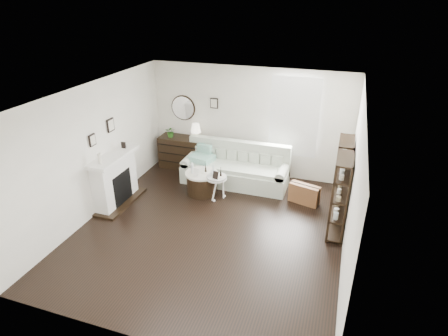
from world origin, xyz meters
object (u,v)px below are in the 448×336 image
(dresser, at_px, (184,152))
(pedestal_table, at_px, (217,178))
(sofa, at_px, (236,170))
(drum_table, at_px, (202,183))

(dresser, relative_size, pedestal_table, 2.26)
(sofa, height_order, drum_table, sofa)
(dresser, bearing_deg, pedestal_table, -43.20)
(dresser, height_order, drum_table, dresser)
(sofa, distance_m, pedestal_table, 0.93)
(dresser, xyz_separation_m, drum_table, (0.97, -1.17, -0.15))
(drum_table, bearing_deg, sofa, 53.32)
(sofa, relative_size, drum_table, 3.36)
(sofa, xyz_separation_m, drum_table, (-0.58, -0.78, -0.06))
(sofa, height_order, dresser, sofa)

